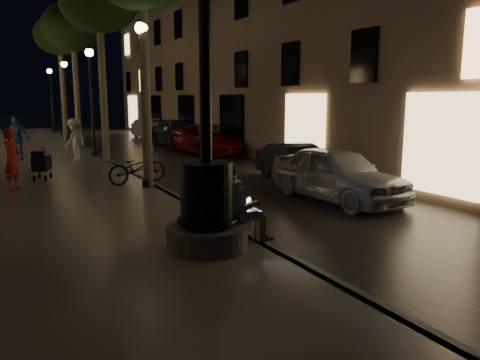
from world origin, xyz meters
TOP-DOWN VIEW (x-y plane):
  - ground at (0.00, 15.00)m, footprint 120.00×120.00m
  - cobble_lane at (3.00, 15.00)m, footprint 6.00×45.00m
  - promenade at (-4.00, 15.00)m, footprint 8.00×45.00m
  - curb_strip at (0.00, 15.00)m, footprint 0.25×45.00m
  - building_right at (10.00, 18.00)m, footprint 8.00×36.00m
  - fountain_lamppost at (-1.00, 2.00)m, footprint 1.40×1.40m
  - seated_man_laptop at (-0.39, 2.00)m, footprint 0.99×0.34m
  - tree_second at (-0.20, 14.00)m, footprint 3.00×3.00m
  - tree_third at (-0.30, 20.00)m, footprint 3.00×3.00m
  - tree_far at (-0.22, 26.00)m, footprint 3.00×3.00m
  - lamp_curb_a at (-0.30, 8.00)m, footprint 0.36×0.36m
  - lamp_curb_b at (-0.30, 16.00)m, footprint 0.36×0.36m
  - lamp_curb_c at (-0.30, 24.00)m, footprint 0.36×0.36m
  - lamp_curb_d at (-0.30, 32.00)m, footprint 0.36×0.36m
  - stroller at (-2.90, 10.58)m, footprint 0.65×1.03m
  - car_front at (4.00, 4.69)m, footprint 1.93×4.39m
  - car_second at (4.69, 7.56)m, footprint 1.56×3.86m
  - car_third at (5.20, 15.91)m, footprint 2.67×5.35m
  - car_rear at (5.12, 19.98)m, footprint 2.38×5.17m
  - car_fifth at (5.20, 25.77)m, footprint 1.70×4.13m
  - pedestrian_red at (-3.75, 9.21)m, footprint 0.68×0.76m
  - pedestrian_white at (-1.26, 14.83)m, footprint 1.27×1.24m
  - pedestrian_blue at (-3.37, 16.10)m, footprint 1.14×0.99m
  - bicycle at (-0.40, 8.61)m, footprint 1.95×1.01m

SIDE VIEW (x-z plane):
  - ground at x=0.00m, z-range 0.00..0.00m
  - cobble_lane at x=3.00m, z-range 0.00..0.02m
  - promenade at x=-4.00m, z-range 0.00..0.20m
  - curb_strip at x=0.00m, z-range 0.00..0.20m
  - car_second at x=4.69m, z-range 0.00..1.25m
  - car_fifth at x=5.20m, z-range 0.00..1.33m
  - bicycle at x=-0.40m, z-range 0.20..1.18m
  - stroller at x=-2.90m, z-range 0.20..1.25m
  - car_third at x=5.20m, z-range 0.00..1.46m
  - car_rear at x=5.12m, z-range 0.00..1.46m
  - car_front at x=4.00m, z-range 0.00..1.47m
  - seated_man_laptop at x=-0.39m, z-range 0.24..1.60m
  - pedestrian_red at x=-3.75m, z-range 0.20..1.94m
  - pedestrian_white at x=-1.26m, z-range 0.20..1.94m
  - pedestrian_blue at x=-3.37m, z-range 0.20..2.04m
  - fountain_lamppost at x=-1.00m, z-range -1.39..3.81m
  - lamp_curb_a at x=-0.30m, z-range 0.83..5.64m
  - lamp_curb_b at x=-0.30m, z-range 0.83..5.64m
  - lamp_curb_c at x=-0.30m, z-range 0.83..5.64m
  - lamp_curb_d at x=-0.30m, z-range 0.83..5.64m
  - tree_third at x=-0.30m, z-range 2.54..9.74m
  - tree_second at x=-0.20m, z-range 2.63..10.03m
  - tree_far at x=-0.22m, z-range 2.68..10.18m
  - building_right at x=10.00m, z-range 0.00..15.00m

